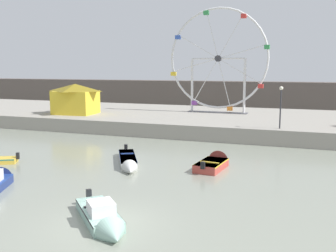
# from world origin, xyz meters

# --- Properties ---
(ground_plane) EXTENTS (240.00, 240.00, 0.00)m
(ground_plane) POSITION_xyz_m (0.00, 0.00, 0.00)
(ground_plane) COLOR gray
(quay_promenade) EXTENTS (110.00, 18.21, 1.35)m
(quay_promenade) POSITION_xyz_m (0.00, 28.14, 0.68)
(quay_promenade) COLOR gray
(quay_promenade) RESTS_ON ground_plane
(distant_town_skyline) EXTENTS (140.00, 3.00, 4.40)m
(distant_town_skyline) POSITION_xyz_m (0.00, 45.77, 2.20)
(distant_town_skyline) COLOR #564C47
(distant_town_skyline) RESTS_ON ground_plane
(motorboat_seafoam) EXTENTS (4.12, 4.23, 1.33)m
(motorboat_seafoam) POSITION_xyz_m (0.20, -0.38, 0.30)
(motorboat_seafoam) COLOR #93BCAD
(motorboat_seafoam) RESTS_ON ground_plane
(motorboat_faded_red) EXTENTS (1.73, 3.89, 1.37)m
(motorboat_faded_red) POSITION_xyz_m (2.10, 10.72, 0.27)
(motorboat_faded_red) COLOR #B24238
(motorboat_faded_red) RESTS_ON ground_plane
(motorboat_pale_grey) EXTENTS (3.70, 5.53, 1.06)m
(motorboat_pale_grey) POSITION_xyz_m (-3.32, 9.06, 0.26)
(motorboat_pale_grey) COLOR silver
(motorboat_pale_grey) RESTS_ON ground_plane
(ferris_wheel_white_frame) EXTENTS (11.21, 1.20, 11.69)m
(ferris_wheel_white_frame) POSITION_xyz_m (-2.34, 29.99, 7.22)
(ferris_wheel_white_frame) COLOR silver
(ferris_wheel_white_frame) RESTS_ON quay_promenade
(carnival_booth_yellow_awning) EXTENTS (4.97, 4.26, 3.32)m
(carnival_booth_yellow_awning) POSITION_xyz_m (-16.75, 23.37, 3.07)
(carnival_booth_yellow_awning) COLOR yellow
(carnival_booth_yellow_awning) RESTS_ON quay_promenade
(promenade_lamp_near) EXTENTS (0.32, 0.32, 3.54)m
(promenade_lamp_near) POSITION_xyz_m (5.36, 20.13, 3.70)
(promenade_lamp_near) COLOR #2D2D33
(promenade_lamp_near) RESTS_ON quay_promenade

